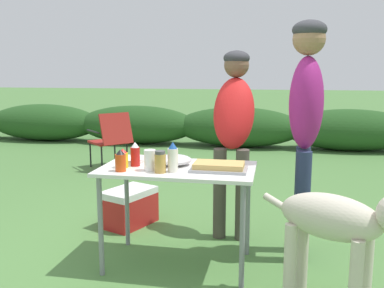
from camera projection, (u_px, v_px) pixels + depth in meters
name	position (u px, v px, depth m)	size (l,w,h in m)	color
ground_plane	(178.00, 264.00, 3.19)	(60.00, 60.00, 0.00)	#4C7A3D
shrub_hedge	(238.00, 127.00, 8.04)	(14.40, 0.90, 0.75)	#234C1E
folding_table	(178.00, 177.00, 3.08)	(1.10, 0.64, 0.74)	silver
food_tray	(219.00, 167.00, 2.96)	(0.39, 0.24, 0.06)	#9E9EA3
plate_stack	(133.00, 159.00, 3.26)	(0.24, 0.24, 0.03)	white
mixing_bowl	(174.00, 160.00, 3.13)	(0.26, 0.26, 0.07)	silver
paper_cup_stack	(150.00, 160.00, 2.95)	(0.08, 0.08, 0.15)	white
mustard_bottle	(123.00, 159.00, 3.04)	(0.07, 0.07, 0.14)	yellow
hot_sauce_bottle	(120.00, 161.00, 2.93)	(0.07, 0.07, 0.15)	#CC4214
spice_jar	(160.00, 162.00, 2.89)	(0.08, 0.08, 0.15)	#B2893D
ketchup_bottle	(135.00, 155.00, 3.09)	(0.07, 0.07, 0.18)	red
mayo_bottle	(173.00, 158.00, 2.91)	(0.07, 0.07, 0.21)	silver
standing_person_in_olive_jacket	(234.00, 121.00, 3.62)	(0.36, 0.48, 1.59)	#4C473D
standing_person_in_dark_puffer	(306.00, 111.00, 3.14)	(0.25, 0.35, 1.78)	#232D4C
dog	(339.00, 226.00, 2.46)	(0.88, 0.55, 0.78)	beige
camp_chair_green_behind_table	(111.00, 137.00, 6.19)	(0.75, 0.74, 0.83)	maroon
cooler_box	(129.00, 207.00, 3.98)	(0.48, 0.57, 0.34)	#B21E1E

